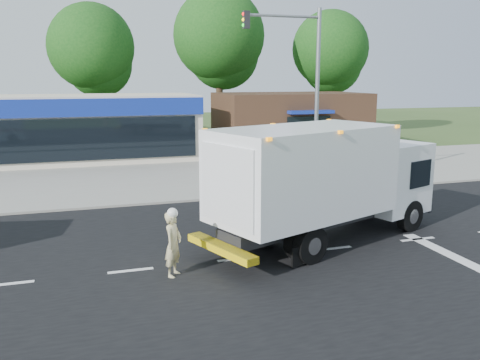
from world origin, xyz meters
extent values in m
plane|color=#385123|center=(0.00, 0.00, 0.00)|extent=(120.00, 120.00, 0.00)
cube|color=black|center=(0.00, 0.00, 0.00)|extent=(60.00, 14.00, 0.02)
cube|color=gray|center=(0.00, 8.20, 0.06)|extent=(60.00, 2.40, 0.12)
cube|color=gray|center=(0.00, 14.00, 0.01)|extent=(60.00, 9.00, 0.02)
cube|color=silver|center=(-9.00, 0.00, 0.02)|extent=(1.20, 0.15, 0.01)
cube|color=silver|center=(-6.00, 0.00, 0.02)|extent=(1.20, 0.15, 0.01)
cube|color=silver|center=(-3.00, 0.00, 0.02)|extent=(1.20, 0.15, 0.01)
cube|color=silver|center=(0.00, 0.00, 0.02)|extent=(1.20, 0.15, 0.01)
cube|color=silver|center=(3.00, 0.00, 0.02)|extent=(1.20, 0.15, 0.01)
cube|color=black|center=(-0.84, 0.44, 0.78)|extent=(5.62, 3.04, 0.39)
cube|color=white|center=(2.86, 1.86, 1.73)|extent=(2.95, 3.04, 2.35)
cube|color=black|center=(3.85, 2.24, 1.96)|extent=(0.92, 2.04, 1.01)
cube|color=white|center=(-0.84, 0.44, 2.35)|extent=(6.18, 4.50, 2.63)
cube|color=silver|center=(-3.47, -0.57, 2.29)|extent=(0.86, 2.11, 2.12)
cube|color=yellow|center=(-3.66, -0.64, 0.61)|extent=(1.32, 2.64, 0.20)
cube|color=orange|center=(-0.84, 0.44, 3.63)|extent=(5.98, 4.46, 0.09)
cylinder|color=black|center=(2.54, 2.87, 0.54)|extent=(1.12, 0.70, 1.07)
cylinder|color=black|center=(3.29, 0.89, 0.54)|extent=(1.12, 0.70, 1.07)
cylinder|color=black|center=(-1.97, 1.20, 0.54)|extent=(1.12, 0.70, 1.07)
cylinder|color=black|center=(-1.17, -0.88, 0.54)|extent=(1.12, 0.70, 1.07)
imported|color=#C9BC86|center=(-4.95, -0.65, 0.86)|extent=(0.69, 0.75, 1.72)
sphere|color=white|center=(-4.95, -0.65, 1.69)|extent=(0.28, 0.28, 0.28)
cube|color=beige|center=(-9.00, 20.00, 2.00)|extent=(18.00, 6.00, 4.00)
cube|color=navy|center=(-9.00, 16.95, 3.40)|extent=(18.00, 0.30, 1.00)
cube|color=black|center=(-9.00, 16.95, 1.60)|extent=(17.00, 0.12, 2.40)
cube|color=#382316|center=(7.00, 20.00, 2.00)|extent=(10.00, 6.00, 4.00)
cube|color=navy|center=(7.00, 16.90, 2.90)|extent=(3.00, 1.20, 0.20)
cube|color=black|center=(7.00, 16.95, 1.50)|extent=(3.00, 0.12, 2.20)
cylinder|color=gray|center=(3.00, 7.60, 4.00)|extent=(0.18, 0.18, 8.00)
cylinder|color=gray|center=(1.30, 7.60, 7.60)|extent=(3.40, 0.12, 0.12)
cube|color=black|center=(-0.30, 7.60, 7.40)|extent=(0.25, 0.25, 0.70)
cylinder|color=#332114|center=(-6.00, 28.00, 3.43)|extent=(0.56, 0.56, 6.86)
sphere|color=#144614|center=(-6.00, 28.00, 7.35)|extent=(6.47, 6.47, 6.47)
sphere|color=#144614|center=(-5.50, 28.50, 6.08)|extent=(5.10, 5.10, 5.10)
cylinder|color=#332114|center=(4.00, 28.00, 3.92)|extent=(0.56, 0.56, 7.84)
sphere|color=#144614|center=(4.00, 28.00, 8.40)|extent=(7.39, 7.39, 7.39)
sphere|color=#144614|center=(4.50, 28.50, 6.94)|extent=(5.82, 5.82, 5.82)
cylinder|color=#332114|center=(14.00, 28.00, 3.50)|extent=(0.56, 0.56, 7.00)
sphere|color=#144614|center=(14.00, 28.00, 7.50)|extent=(6.60, 6.60, 6.60)
sphere|color=#144614|center=(14.50, 28.50, 6.20)|extent=(5.20, 5.20, 5.20)
camera|label=1|loc=(-7.01, -13.09, 5.09)|focal=38.00mm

